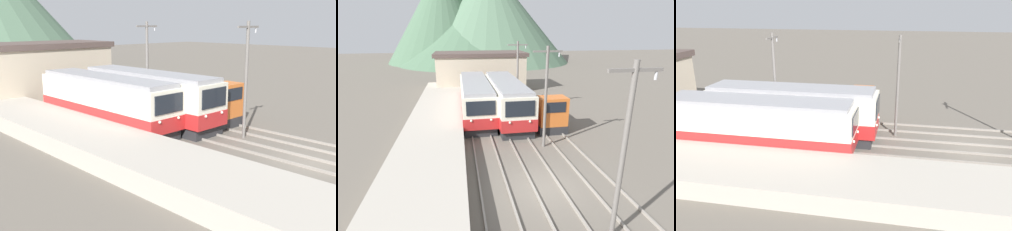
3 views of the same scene
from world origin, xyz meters
The scene contains 13 objects.
ground_plane centered at (0.00, 0.00, 0.00)m, with size 200.00×200.00×0.00m, color #665E54.
platform_left centered at (-6.25, 0.00, 0.52)m, with size 4.50×54.00×1.03m, color #ADA599.
track_left centered at (-2.60, 0.00, 0.07)m, with size 1.54×60.00×0.14m.
track_center centered at (0.20, 0.00, 0.07)m, with size 1.54×60.00×0.14m.
track_right centered at (3.20, 0.00, 0.07)m, with size 1.54×60.00×0.14m.
commuter_train_left centered at (-2.60, 13.61, 1.64)m, with size 2.84×12.51×3.50m.
commuter_train_center centered at (0.20, 12.33, 1.70)m, with size 2.84×12.06×3.67m.
shunting_locomotive centered at (3.20, 9.21, 1.21)m, with size 2.40×5.00×3.00m.
catenary_mast_near centered at (1.71, -3.78, 3.88)m, with size 2.00×0.20×7.12m.
catenary_mast_mid centered at (1.71, 5.16, 3.88)m, with size 2.00×0.20×7.12m.
catenary_mast_far centered at (1.71, 14.09, 3.88)m, with size 2.00×0.20×7.12m.
station_building centered at (-1.03, 26.00, 2.67)m, with size 12.60×6.30×5.28m.
mountain_backdrop centered at (1.04, 63.69, 11.07)m, with size 48.98×43.56×24.61m.
Camera 2 is at (-4.10, -11.63, 7.99)m, focal length 28.00 mm.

